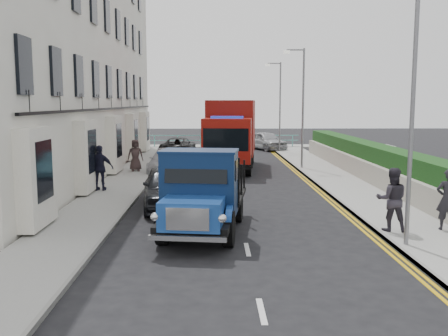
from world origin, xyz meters
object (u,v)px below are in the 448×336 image
at_px(lamp_far, 279,101).
at_px(parked_car_front, 168,187).
at_px(pedestrian_east_near, 448,199).
at_px(lamp_near, 408,100).
at_px(lamp_mid, 301,101).
at_px(bedford_lorry, 201,198).
at_px(red_lorry, 231,132).

relative_size(lamp_far, parked_car_front, 1.52).
bearing_deg(pedestrian_east_near, lamp_near, 47.49).
bearing_deg(lamp_mid, lamp_far, 90.00).
distance_m(lamp_near, parked_car_front, 9.28).
distance_m(lamp_mid, lamp_far, 10.00).
bearing_deg(lamp_near, pedestrian_east_near, 38.02).
height_order(lamp_mid, parked_car_front, lamp_mid).
bearing_deg(bedford_lorry, red_lorry, 92.26).
height_order(lamp_mid, bedford_lorry, lamp_mid).
height_order(lamp_far, pedestrian_east_near, lamp_far).
xyz_separation_m(lamp_mid, lamp_far, (0.00, 10.00, 0.00)).
bearing_deg(lamp_mid, red_lorry, 171.97).
bearing_deg(red_lorry, lamp_mid, -2.06).
bearing_deg(lamp_far, pedestrian_east_near, -85.51).
distance_m(lamp_near, red_lorry, 17.15).
bearing_deg(lamp_near, parked_car_front, 141.15).
relative_size(lamp_far, bedford_lorry, 1.25).
distance_m(bedford_lorry, parked_car_front, 4.39).
height_order(lamp_near, bedford_lorry, lamp_near).
bearing_deg(lamp_near, lamp_mid, 90.00).
distance_m(lamp_mid, red_lorry, 4.46).
relative_size(lamp_near, bedford_lorry, 1.25).
bearing_deg(pedestrian_east_near, lamp_mid, -72.97).
relative_size(parked_car_front, pedestrian_east_near, 2.47).
xyz_separation_m(parked_car_front, pedestrian_east_near, (8.70, -3.96, 0.27)).
height_order(lamp_near, parked_car_front, lamp_near).
relative_size(bedford_lorry, parked_car_front, 1.21).
relative_size(lamp_near, red_lorry, 0.88).
distance_m(red_lorry, pedestrian_east_near, 16.23).
relative_size(lamp_mid, lamp_far, 1.00).
height_order(lamp_near, red_lorry, lamp_near).
xyz_separation_m(lamp_mid, bedford_lorry, (-5.46, -14.71, -2.83)).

